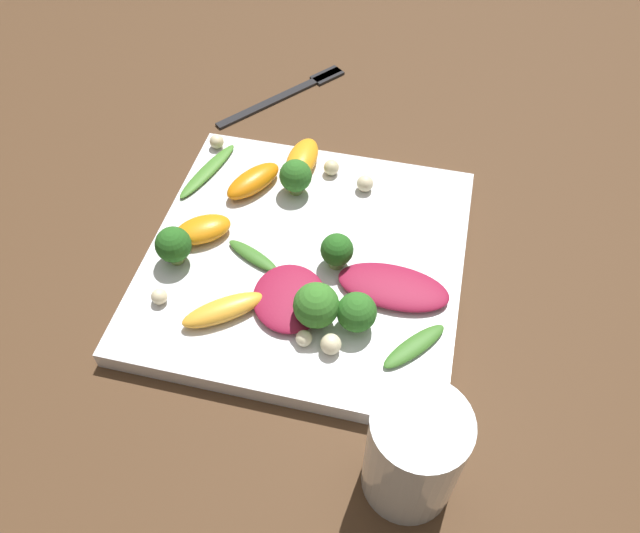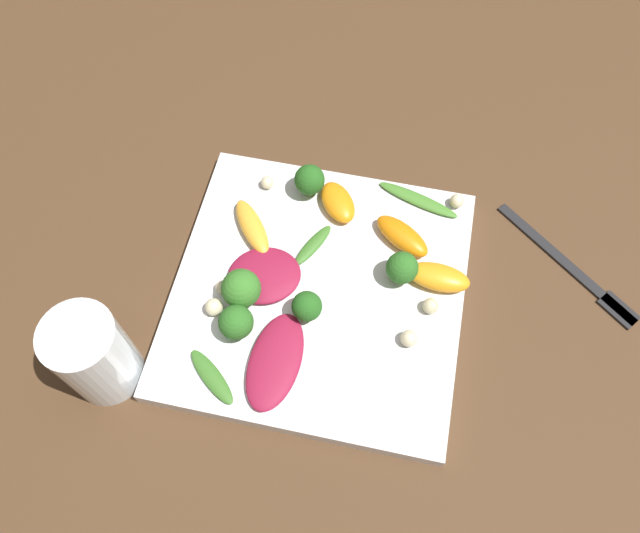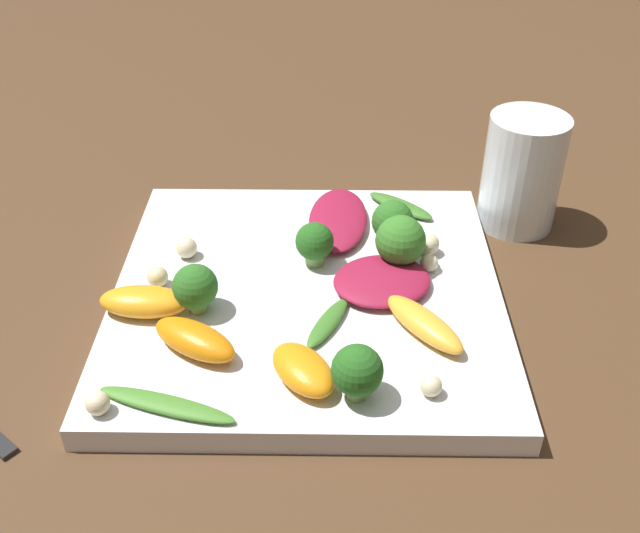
# 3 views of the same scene
# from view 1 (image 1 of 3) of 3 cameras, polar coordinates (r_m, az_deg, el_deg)

# --- Properties ---
(ground_plane) EXTENTS (2.40, 2.40, 0.00)m
(ground_plane) POSITION_cam_1_polar(r_m,az_deg,el_deg) (0.62, -1.32, 0.00)
(ground_plane) COLOR #4C331E
(plate) EXTENTS (0.30, 0.30, 0.02)m
(plate) POSITION_cam_1_polar(r_m,az_deg,el_deg) (0.61, -1.34, 0.56)
(plate) COLOR white
(plate) RESTS_ON ground_plane
(drinking_glass) EXTENTS (0.07, 0.07, 0.10)m
(drinking_glass) POSITION_cam_1_polar(r_m,az_deg,el_deg) (0.47, 8.55, -16.56)
(drinking_glass) COLOR white
(drinking_glass) RESTS_ON ground_plane
(fork) EXTENTS (0.13, 0.16, 0.01)m
(fork) POSITION_cam_1_polar(r_m,az_deg,el_deg) (0.82, -2.28, 15.89)
(fork) COLOR #262628
(fork) RESTS_ON ground_plane
(radicchio_leaf_0) EXTENTS (0.11, 0.06, 0.01)m
(radicchio_leaf_0) POSITION_cam_1_polar(r_m,az_deg,el_deg) (0.57, 6.71, -1.86)
(radicchio_leaf_0) COLOR maroon
(radicchio_leaf_0) RESTS_ON plate
(radicchio_leaf_1) EXTENTS (0.09, 0.09, 0.01)m
(radicchio_leaf_1) POSITION_cam_1_polar(r_m,az_deg,el_deg) (0.56, -2.98, -2.85)
(radicchio_leaf_1) COLOR maroon
(radicchio_leaf_1) RESTS_ON plate
(orange_segment_0) EXTENTS (0.03, 0.07, 0.02)m
(orange_segment_0) POSITION_cam_1_polar(r_m,az_deg,el_deg) (0.68, -1.66, 9.78)
(orange_segment_0) COLOR orange
(orange_segment_0) RESTS_ON plate
(orange_segment_1) EXTENTS (0.06, 0.07, 0.02)m
(orange_segment_1) POSITION_cam_1_polar(r_m,az_deg,el_deg) (0.66, -6.13, 7.79)
(orange_segment_1) COLOR orange
(orange_segment_1) RESTS_ON plate
(orange_segment_2) EXTENTS (0.07, 0.06, 0.02)m
(orange_segment_2) POSITION_cam_1_polar(r_m,az_deg,el_deg) (0.56, -8.82, -3.93)
(orange_segment_2) COLOR #FCAD33
(orange_segment_2) RESTS_ON plate
(orange_segment_3) EXTENTS (0.06, 0.06, 0.02)m
(orange_segment_3) POSITION_cam_1_polar(r_m,az_deg,el_deg) (0.62, -10.77, 3.17)
(orange_segment_3) COLOR orange
(orange_segment_3) RESTS_ON plate
(broccoli_floret_0) EXTENTS (0.03, 0.03, 0.04)m
(broccoli_floret_0) POSITION_cam_1_polar(r_m,az_deg,el_deg) (0.64, -2.25, 8.24)
(broccoli_floret_0) COLOR #7A9E51
(broccoli_floret_0) RESTS_ON plate
(broccoli_floret_1) EXTENTS (0.04, 0.04, 0.04)m
(broccoli_floret_1) POSITION_cam_1_polar(r_m,az_deg,el_deg) (0.54, 3.37, -4.23)
(broccoli_floret_1) COLOR #84AD5B
(broccoli_floret_1) RESTS_ON plate
(broccoli_floret_2) EXTENTS (0.04, 0.04, 0.05)m
(broccoli_floret_2) POSITION_cam_1_polar(r_m,az_deg,el_deg) (0.53, -0.35, -3.61)
(broccoli_floret_2) COLOR #84AD5B
(broccoli_floret_2) RESTS_ON plate
(broccoli_floret_3) EXTENTS (0.03, 0.03, 0.04)m
(broccoli_floret_3) POSITION_cam_1_polar(r_m,az_deg,el_deg) (0.59, -13.25, 1.91)
(broccoli_floret_3) COLOR #7A9E51
(broccoli_floret_3) RESTS_ON plate
(broccoli_floret_4) EXTENTS (0.03, 0.03, 0.04)m
(broccoli_floret_4) POSITION_cam_1_polar(r_m,az_deg,el_deg) (0.58, 1.56, 1.46)
(broccoli_floret_4) COLOR #84AD5B
(broccoli_floret_4) RESTS_ON plate
(arugula_sprig_0) EXTENTS (0.06, 0.04, 0.01)m
(arugula_sprig_0) POSITION_cam_1_polar(r_m,az_deg,el_deg) (0.60, -6.14, 0.97)
(arugula_sprig_0) COLOR #3D7528
(arugula_sprig_0) RESTS_ON plate
(arugula_sprig_1) EXTENTS (0.06, 0.06, 0.01)m
(arugula_sprig_1) POSITION_cam_1_polar(r_m,az_deg,el_deg) (0.54, 8.62, -7.21)
(arugula_sprig_1) COLOR #3D7528
(arugula_sprig_1) RESTS_ON plate
(arugula_sprig_2) EXTENTS (0.04, 0.10, 0.01)m
(arugula_sprig_2) POSITION_cam_1_polar(r_m,az_deg,el_deg) (0.69, -10.22, 8.62)
(arugula_sprig_2) COLOR #47842D
(arugula_sprig_2) RESTS_ON plate
(macadamia_nut_0) EXTENTS (0.02, 0.02, 0.02)m
(macadamia_nut_0) POSITION_cam_1_polar(r_m,az_deg,el_deg) (0.67, 1.45, 8.97)
(macadamia_nut_0) COLOR beige
(macadamia_nut_0) RESTS_ON plate
(macadamia_nut_1) EXTENTS (0.02, 0.02, 0.02)m
(macadamia_nut_1) POSITION_cam_1_polar(r_m,az_deg,el_deg) (0.71, -9.43, 11.20)
(macadamia_nut_1) COLOR beige
(macadamia_nut_1) RESTS_ON plate
(macadamia_nut_2) EXTENTS (0.01, 0.01, 0.01)m
(macadamia_nut_2) POSITION_cam_1_polar(r_m,az_deg,el_deg) (0.58, -14.48, -2.67)
(macadamia_nut_2) COLOR beige
(macadamia_nut_2) RESTS_ON plate
(macadamia_nut_3) EXTENTS (0.02, 0.02, 0.02)m
(macadamia_nut_3) POSITION_cam_1_polar(r_m,az_deg,el_deg) (0.66, 4.13, 7.58)
(macadamia_nut_3) COLOR beige
(macadamia_nut_3) RESTS_ON plate
(macadamia_nut_4) EXTENTS (0.02, 0.02, 0.02)m
(macadamia_nut_4) POSITION_cam_1_polar(r_m,az_deg,el_deg) (0.53, 1.00, -7.11)
(macadamia_nut_4) COLOR beige
(macadamia_nut_4) RESTS_ON plate
(macadamia_nut_5) EXTENTS (0.01, 0.01, 0.01)m
(macadamia_nut_5) POSITION_cam_1_polar(r_m,az_deg,el_deg) (0.54, -1.49, -6.58)
(macadamia_nut_5) COLOR beige
(macadamia_nut_5) RESTS_ON plate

